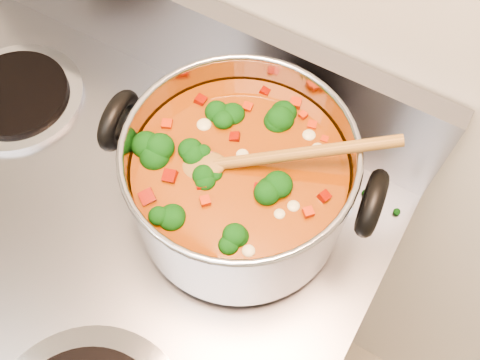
{
  "coord_description": "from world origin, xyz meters",
  "views": [
    {
      "loc": [
        0.37,
        1.07,
        1.56
      ],
      "look_at": [
        0.22,
        1.32,
        1.01
      ],
      "focal_mm": 40.0,
      "sensor_mm": 36.0,
      "label": 1
    }
  ],
  "objects": [
    {
      "name": "electric_range",
      "position": [
        0.03,
        1.16,
        0.47
      ],
      "size": [
        0.78,
        0.71,
        1.08
      ],
      "color": "gray",
      "rests_on": "ground"
    },
    {
      "name": "stockpot",
      "position": [
        0.22,
        1.32,
        1.01
      ],
      "size": [
        0.33,
        0.26,
        0.16
      ],
      "rotation": [
        0.0,
        0.0,
        0.17
      ],
      "color": "#A6A5AE",
      "rests_on": "electric_range"
    },
    {
      "name": "wooden_spoon",
      "position": [
        0.23,
        1.33,
        1.06
      ],
      "size": [
        0.23,
        0.15,
        0.07
      ],
      "rotation": [
        0.0,
        0.0,
        0.54
      ],
      "color": "olive",
      "rests_on": "stockpot"
    },
    {
      "name": "cooktop_crumbs",
      "position": [
        0.14,
        1.31,
        0.92
      ],
      "size": [
        0.36,
        0.28,
        0.01
      ],
      "color": "black",
      "rests_on": "electric_range"
    }
  ]
}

